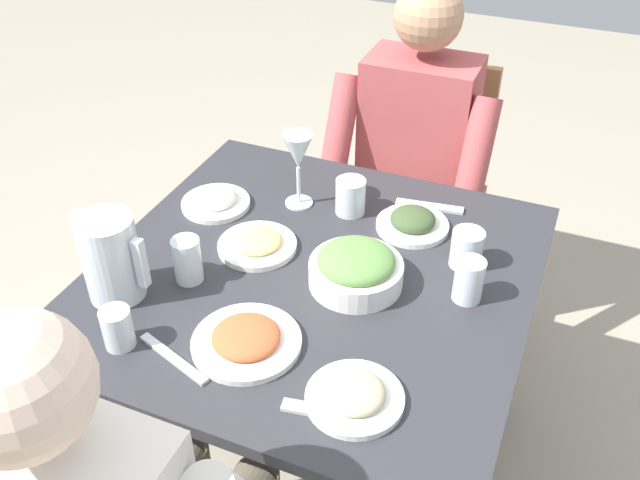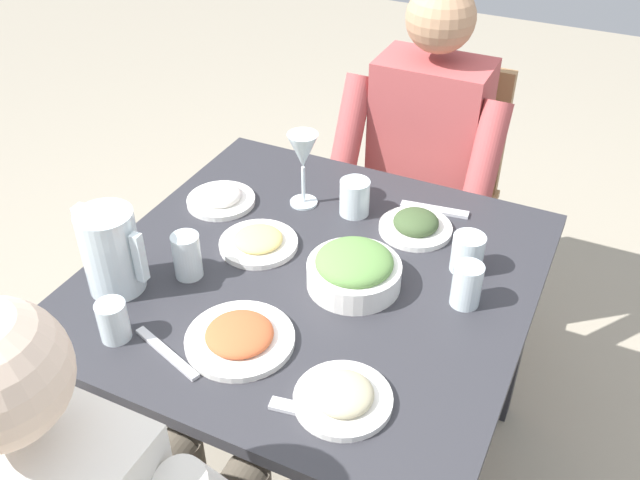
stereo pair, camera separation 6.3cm
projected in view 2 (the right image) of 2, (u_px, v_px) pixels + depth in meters
The scene contains 20 objects.
ground_plane at pixel (314, 466), 1.96m from camera, with size 8.00×8.00×0.00m, color #9E937F.
dining_table at pixel (313, 309), 1.61m from camera, with size 0.94×0.94×0.71m.
chair_far at pixel (433, 182), 2.28m from camera, with size 0.40×0.40×0.86m.
diner_far at pixel (416, 173), 2.04m from camera, with size 0.48×0.53×1.15m.
water_pitcher at pixel (111, 251), 1.45m from camera, with size 0.16×0.12×0.19m.
salad_bowl at pixel (354, 269), 1.48m from camera, with size 0.20×0.20×0.09m.
plate_rice_curry at pixel (240, 337), 1.36m from camera, with size 0.22×0.22×0.04m.
plate_dolmas at pixel (416, 225), 1.66m from camera, with size 0.18×0.18×0.05m.
plate_beans at pixel (343, 396), 1.24m from camera, with size 0.18×0.18×0.04m.
plate_yoghurt at pixel (221, 198), 1.76m from camera, with size 0.17×0.17×0.05m.
plate_fries at pixel (258, 241), 1.61m from camera, with size 0.18×0.18×0.04m.
water_glass_far_left at pixel (468, 253), 1.53m from camera, with size 0.07×0.07×0.09m, color silver.
water_glass_by_pitcher at pixel (467, 285), 1.43m from camera, with size 0.06×0.06×0.10m, color silver.
water_glass_near_left at pixel (355, 197), 1.70m from camera, with size 0.07×0.07×0.09m, color silver.
water_glass_center at pixel (187, 256), 1.50m from camera, with size 0.06×0.06×0.10m, color silver.
water_glass_far_right at pixel (113, 321), 1.35m from camera, with size 0.06×0.06×0.09m, color silver.
wine_glass at pixel (303, 154), 1.68m from camera, with size 0.08×0.08×0.20m.
fork_near at pixel (316, 413), 1.22m from camera, with size 0.17×0.03×0.01m, color silver.
knife_near at pixel (167, 353), 1.34m from camera, with size 0.18×0.02×0.01m, color silver.
fork_far at pixel (434, 210), 1.74m from camera, with size 0.17×0.03×0.01m, color silver.
Camera 2 is at (0.53, -1.07, 1.68)m, focal length 39.03 mm.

